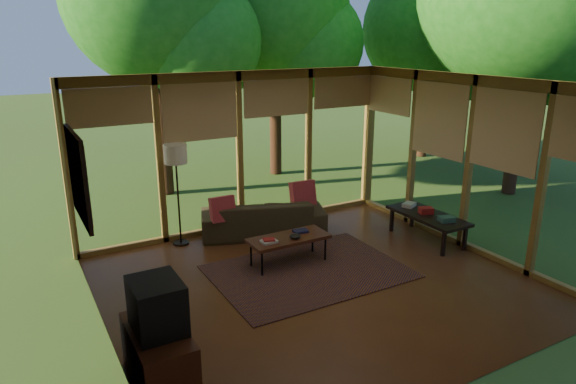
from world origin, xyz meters
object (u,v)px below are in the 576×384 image
sofa (263,217)px  television (157,306)px  floor_lamp (176,160)px  side_console (428,217)px  media_cabinet (159,357)px  coffee_table (289,239)px

sofa → television: size_ratio=3.76×
sofa → floor_lamp: (-1.37, 0.27, 1.10)m
floor_lamp → side_console: 4.15m
sofa → floor_lamp: floor_lamp is taller
television → side_console: size_ratio=0.39×
media_cabinet → floor_lamp: size_ratio=0.61×
floor_lamp → side_console: size_ratio=1.18×
sofa → television: television is taller
sofa → side_console: 2.72m
floor_lamp → coffee_table: 2.16m
media_cabinet → sofa: bearing=48.9°
sofa → media_cabinet: 4.03m
floor_lamp → side_console: (3.59, -1.85, -1.00)m
floor_lamp → television: bearing=-110.9°
television → coffee_table: (2.42, 1.79, -0.46)m
floor_lamp → coffee_table: (1.16, -1.52, -1.01)m
sofa → media_cabinet: sofa is taller
coffee_table → side_console: 2.45m
media_cabinet → side_console: (4.87, 1.46, 0.11)m
sofa → side_console: bearing=164.5°
side_console → sofa: bearing=144.6°
sofa → floor_lamp: 1.78m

